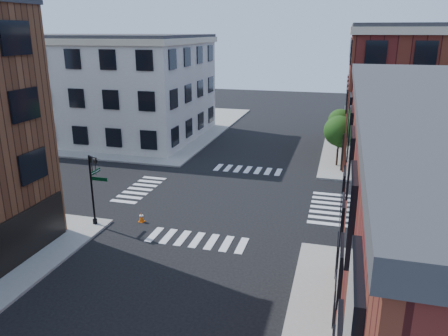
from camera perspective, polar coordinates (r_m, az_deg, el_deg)
ground at (r=32.06m, az=0.46°, el=-3.92°), size 120.00×120.00×0.00m
sidewalk_nw at (r=58.65m, az=-14.35°, el=5.53°), size 30.00×30.00×0.15m
building_nw at (r=52.52m, az=-15.54°, el=10.10°), size 22.00×16.00×11.00m
tree_near at (r=39.76m, az=14.88°, el=4.50°), size 2.69×2.69×4.49m
tree_far at (r=45.69m, az=15.00°, el=5.77°), size 2.43×2.43×4.07m
signal_pole at (r=27.86m, az=-16.67°, el=-1.80°), size 1.29×1.24×4.60m
traffic_cone at (r=28.57m, az=-10.74°, el=-6.33°), size 0.43×0.43×0.65m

